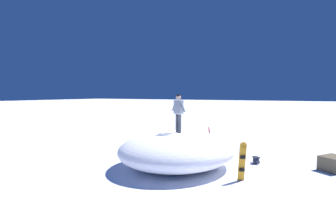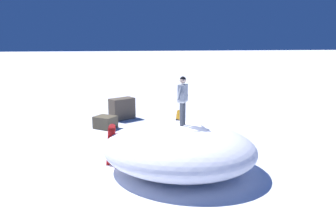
{
  "view_description": "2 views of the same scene",
  "coord_description": "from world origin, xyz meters",
  "px_view_note": "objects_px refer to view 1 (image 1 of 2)",
  "views": [
    {
      "loc": [
        4.98,
        -10.06,
        3.34
      ],
      "look_at": [
        0.09,
        -0.77,
        2.58
      ],
      "focal_mm": 25.81,
      "sensor_mm": 36.0,
      "label": 1
    },
    {
      "loc": [
        -10.69,
        1.87,
        4.59
      ],
      "look_at": [
        0.43,
        0.08,
        2.13
      ],
      "focal_mm": 35.73,
      "sensor_mm": 36.0,
      "label": 2
    }
  ],
  "objects_px": {
    "snowboard_primary_upright": "(242,161)",
    "backpack_near": "(256,160)",
    "snowboarder_standing": "(178,110)",
    "snowboard_secondary_upright": "(211,142)"
  },
  "relations": [
    {
      "from": "snowboard_primary_upright",
      "to": "snowboard_secondary_upright",
      "type": "relative_size",
      "value": 0.96
    },
    {
      "from": "snowboarder_standing",
      "to": "snowboard_secondary_upright",
      "type": "height_order",
      "value": "snowboarder_standing"
    },
    {
      "from": "snowboarder_standing",
      "to": "backpack_near",
      "type": "xyz_separation_m",
      "value": [
        3.0,
        2.36,
        -2.47
      ]
    },
    {
      "from": "snowboard_primary_upright",
      "to": "snowboarder_standing",
      "type": "bearing_deg",
      "value": 172.85
    },
    {
      "from": "snowboarder_standing",
      "to": "backpack_near",
      "type": "height_order",
      "value": "snowboarder_standing"
    },
    {
      "from": "snowboard_primary_upright",
      "to": "backpack_near",
      "type": "height_order",
      "value": "snowboard_primary_upright"
    },
    {
      "from": "snowboarder_standing",
      "to": "backpack_near",
      "type": "relative_size",
      "value": 3.31
    },
    {
      "from": "backpack_near",
      "to": "snowboard_secondary_upright",
      "type": "bearing_deg",
      "value": 176.27
    },
    {
      "from": "snowboarder_standing",
      "to": "backpack_near",
      "type": "bearing_deg",
      "value": 38.19
    },
    {
      "from": "snowboard_secondary_upright",
      "to": "snowboard_primary_upright",
      "type": "bearing_deg",
      "value": -53.09
    }
  ]
}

